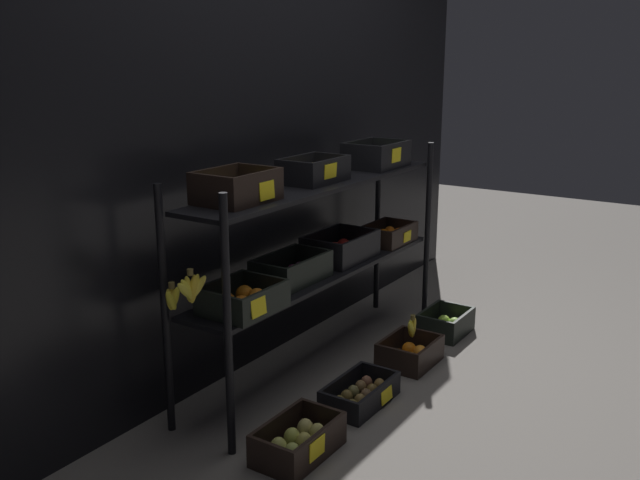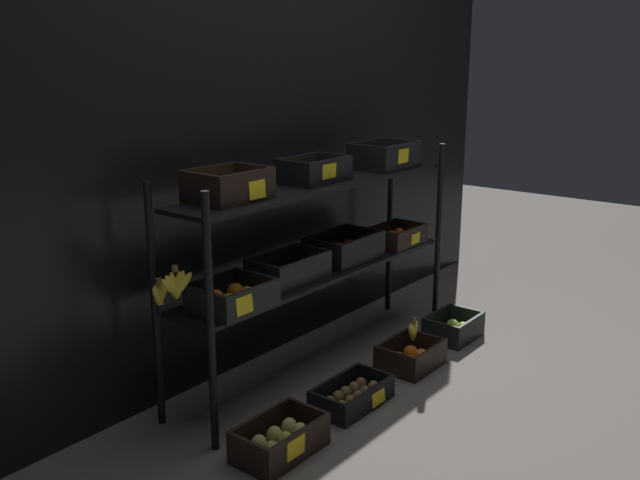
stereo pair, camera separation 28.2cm
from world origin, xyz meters
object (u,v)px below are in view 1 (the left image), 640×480
crate_ground_kiwi (360,395)px  crate_ground_apple_green (445,325)px  banana_bunch_loose (412,328)px  crate_ground_pear (298,442)px  display_rack (318,228)px  crate_ground_orange (410,354)px

crate_ground_kiwi → crate_ground_apple_green: (0.97, 0.01, 0.01)m
banana_bunch_loose → crate_ground_kiwi: bearing=-179.2°
crate_ground_pear → banana_bunch_loose: (1.02, 0.02, 0.13)m
display_rack → crate_ground_orange: bearing=-55.0°
crate_ground_pear → crate_ground_orange: (0.99, 0.01, -0.01)m
crate_ground_orange → banana_bunch_loose: (0.02, 0.00, 0.13)m
display_rack → crate_ground_pear: size_ratio=5.18×
crate_ground_kiwi → display_rack: bearing=58.0°
display_rack → crate_ground_kiwi: size_ratio=4.96×
display_rack → banana_bunch_loose: (0.29, -0.37, -0.52)m
crate_ground_pear → crate_ground_apple_green: 1.46m
crate_ground_pear → crate_ground_apple_green: size_ratio=1.18×
display_rack → crate_ground_kiwi: bearing=-122.0°
display_rack → crate_ground_pear: (-0.73, -0.39, -0.65)m
crate_ground_apple_green → crate_ground_pear: bearing=-179.1°
display_rack → crate_ground_apple_green: (0.73, -0.37, -0.65)m
display_rack → crate_ground_pear: display_rack is taller
crate_ground_kiwi → crate_ground_apple_green: crate_ground_apple_green is taller
banana_bunch_loose → crate_ground_pear: bearing=-179.0°
display_rack → crate_ground_apple_green: bearing=-26.7°
crate_ground_apple_green → banana_bunch_loose: size_ratio=2.50×
crate_ground_orange → banana_bunch_loose: size_ratio=2.50×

